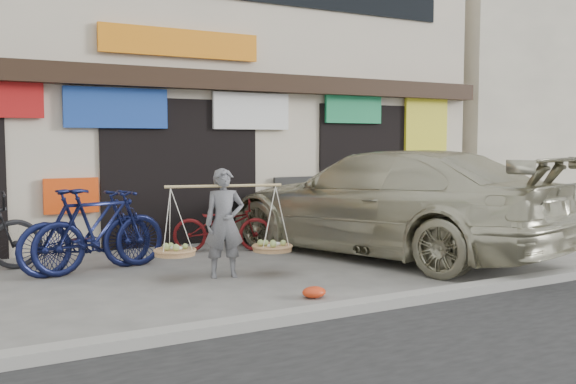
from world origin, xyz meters
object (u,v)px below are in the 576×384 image
street_vendor (224,228)px  bike_1 (101,230)px  bike_2 (223,226)px  bike_3 (87,231)px  suv (384,202)px

street_vendor → bike_1: 1.91m
bike_2 → bike_3: bike_3 is taller
bike_3 → suv: (4.74, -0.87, 0.27)m
bike_3 → bike_2: bearing=-86.4°
bike_1 → bike_3: bearing=77.7°
street_vendor → bike_1: size_ratio=0.92×
bike_3 → suv: suv is taller
street_vendor → bike_3: 2.06m
bike_3 → street_vendor: bearing=-140.1°
street_vendor → bike_3: (-1.63, 1.27, -0.09)m
bike_3 → suv: size_ratio=0.31×
bike_1 → bike_2: (2.25, 0.70, -0.17)m
street_vendor → suv: bearing=21.6°
bike_2 → suv: 2.81m
street_vendor → bike_1: street_vendor is taller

